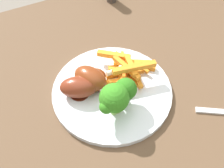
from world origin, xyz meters
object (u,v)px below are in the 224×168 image
dinner_plate (112,91)px  broccoli_floret_front (114,98)px  chicken_drumstick_near (92,79)px  chicken_drumstick_extra (91,79)px  dining_table (124,112)px  broccoli_floret_middle (124,89)px  chicken_drumstick_far (81,87)px  carrot_fries_pile (128,68)px  broccoli_floret_back (118,99)px

dinner_plate → broccoli_floret_front: size_ratio=3.24×
chicken_drumstick_near → chicken_drumstick_extra: bearing=-94.7°
dining_table → broccoli_floret_middle: bearing=53.9°
dining_table → chicken_drumstick_far: chicken_drumstick_far is taller
dinner_plate → carrot_fries_pile: carrot_fries_pile is taller
chicken_drumstick_near → broccoli_floret_middle: bearing=122.8°
chicken_drumstick_far → carrot_fries_pile: bearing=-176.6°
broccoli_floret_middle → carrot_fries_pile: 0.08m
dinner_plate → broccoli_floret_front: 0.08m
dinner_plate → broccoli_floret_back: 0.07m
chicken_drumstick_far → chicken_drumstick_extra: chicken_drumstick_far is taller
broccoli_floret_middle → chicken_drumstick_extra: broccoli_floret_middle is taller
dinner_plate → chicken_drumstick_near: (0.03, -0.03, 0.03)m
dining_table → chicken_drumstick_near: (0.07, -0.03, 0.13)m
broccoli_floret_front → chicken_drumstick_far: broccoli_floret_front is taller
dining_table → dinner_plate: (0.03, -0.01, 0.10)m
dinner_plate → broccoli_floret_middle: bearing=102.2°
carrot_fries_pile → chicken_drumstick_far: (0.12, 0.01, 0.01)m
broccoli_floret_front → chicken_drumstick_near: (0.01, -0.08, -0.03)m
broccoli_floret_front → chicken_drumstick_extra: bearing=-82.1°
broccoli_floret_front → chicken_drumstick_extra: (0.01, -0.09, -0.03)m
broccoli_floret_back → chicken_drumstick_extra: broccoli_floret_back is taller
dinner_plate → chicken_drumstick_near: size_ratio=2.08×
broccoli_floret_front → chicken_drumstick_extra: broccoli_floret_front is taller
chicken_drumstick_near → chicken_drumstick_far: chicken_drumstick_near is taller
broccoli_floret_back → chicken_drumstick_near: bearing=-75.1°
dining_table → dinner_plate: dinner_plate is taller
carrot_fries_pile → chicken_drumstick_near: bearing=-0.8°
chicken_drumstick_far → broccoli_floret_front: bearing=118.8°
carrot_fries_pile → chicken_drumstick_extra: (0.09, -0.01, 0.00)m
chicken_drumstick_extra → dinner_plate: bearing=136.9°
broccoli_floret_front → chicken_drumstick_near: broccoli_floret_front is taller
broccoli_floret_back → broccoli_floret_middle: bearing=-146.6°
dinner_plate → chicken_drumstick_far: chicken_drumstick_far is taller
carrot_fries_pile → broccoli_floret_middle: bearing=55.9°
dinner_plate → broccoli_floret_back: (0.01, 0.05, 0.05)m
broccoli_floret_middle → broccoli_floret_back: size_ratio=1.05×
dining_table → broccoli_floret_front: broccoli_floret_front is taller
broccoli_floret_front → chicken_drumstick_far: 0.09m
dining_table → dinner_plate: size_ratio=4.81×
broccoli_floret_back → carrot_fries_pile: size_ratio=0.46×
dinner_plate → broccoli_floret_back: bearing=76.0°
broccoli_floret_middle → chicken_drumstick_near: (0.04, -0.07, -0.02)m
dinner_plate → broccoli_floret_front: (0.02, 0.06, 0.06)m
broccoli_floret_back → chicken_drumstick_extra: bearing=-76.0°
dining_table → broccoli_floret_middle: size_ratio=18.91×
broccoli_floret_front → broccoli_floret_back: 0.01m
dinner_plate → broccoli_floret_middle: size_ratio=3.93×
carrot_fries_pile → chicken_drumstick_far: carrot_fries_pile is taller
dinner_plate → broccoli_floret_middle: broccoli_floret_middle is taller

